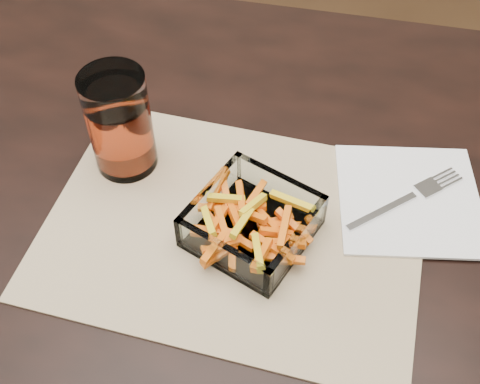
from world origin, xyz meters
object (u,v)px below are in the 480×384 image
glass_bowl (252,224)px  tumbler (120,126)px  fork (408,198)px  dining_table (224,250)px

glass_bowl → tumbler: size_ratio=1.19×
glass_bowl → fork: size_ratio=1.19×
tumbler → glass_bowl: bearing=-23.7°
glass_bowl → tumbler: (-0.18, 0.08, 0.04)m
fork → tumbler: bearing=-130.8°
dining_table → tumbler: 0.22m
dining_table → glass_bowl: 0.12m
fork → dining_table: bearing=-116.8°
glass_bowl → tumbler: 0.21m
tumbler → fork: 0.37m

